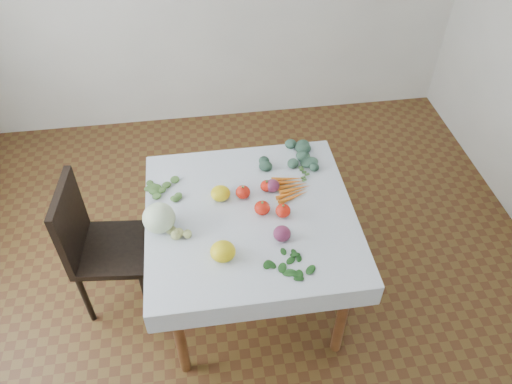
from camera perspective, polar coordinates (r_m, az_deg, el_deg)
ground at (r=3.29m, az=-0.53°, el=-11.58°), size 4.00×4.00×0.00m
table at (r=2.77m, az=-0.62°, el=-3.97°), size 1.00×1.00×0.75m
tablecloth at (r=2.70m, az=-0.63°, el=-2.57°), size 1.12×1.12×0.01m
chair at (r=3.01m, az=-17.89°, el=-5.31°), size 0.46×0.46×0.92m
cabbage at (r=2.62m, az=-11.03°, el=-2.93°), size 0.19×0.19×0.15m
tomato_a at (r=2.80m, az=1.22°, el=0.70°), size 0.09×0.09×0.06m
tomato_b at (r=2.67m, az=3.10°, el=-2.15°), size 0.11×0.11×0.07m
tomato_c at (r=2.76m, az=-1.50°, el=-0.01°), size 0.09×0.09×0.07m
tomato_d at (r=2.67m, az=0.71°, el=-1.83°), size 0.10×0.10×0.08m
heirloom_back at (r=2.76m, az=-4.09°, el=-0.15°), size 0.11×0.11×0.08m
heirloom_front at (r=2.47m, az=-3.80°, el=-6.79°), size 0.16×0.16×0.09m
onion_a at (r=2.80m, az=1.88°, el=0.73°), size 0.09×0.09×0.07m
onion_b at (r=2.55m, az=2.99°, el=-4.77°), size 0.11×0.11×0.08m
tomatillo_cluster at (r=2.62m, az=-8.50°, el=-4.33°), size 0.15×0.09×0.04m
carrot_bunch at (r=2.83m, az=4.21°, el=0.51°), size 0.19×0.22×0.03m
kale_bunch at (r=3.00m, az=3.67°, el=3.87°), size 0.33×0.31×0.05m
basil_bunch at (r=2.47m, az=3.77°, el=-8.28°), size 0.26×0.19×0.01m
dill_bunch at (r=2.86m, az=-10.11°, el=0.35°), size 0.20×0.20×0.02m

